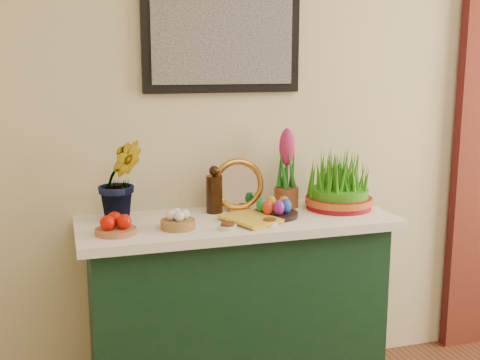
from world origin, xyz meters
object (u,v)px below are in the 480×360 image
book (234,222)px  hyacinth_green (120,167)px  mirror (238,185)px  wheatgrass_sabzeh (339,185)px  sideboard (237,315)px

book → hyacinth_green: bearing=130.5°
hyacinth_green → mirror: size_ratio=1.91×
book → wheatgrass_sabzeh: wheatgrass_sabzeh is taller
hyacinth_green → mirror: 0.55m
mirror → sideboard: bearing=-109.3°
wheatgrass_sabzeh → sideboard: bearing=-177.4°
hyacinth_green → mirror: hyacinth_green is taller
sideboard → mirror: 0.60m
hyacinth_green → mirror: (0.54, 0.03, -0.12)m
hyacinth_green → book: 0.55m
hyacinth_green → mirror: bearing=-2.9°
book → wheatgrass_sabzeh: (0.56, 0.15, 0.10)m
sideboard → mirror: bearing=70.7°
sideboard → book: (-0.05, -0.13, 0.48)m
book → wheatgrass_sabzeh: size_ratio=0.75×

